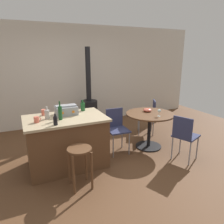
{
  "coord_description": "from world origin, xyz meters",
  "views": [
    {
      "loc": [
        -1.33,
        -3.37,
        1.94
      ],
      "look_at": [
        0.33,
        0.24,
        0.83
      ],
      "focal_mm": 33.54,
      "sensor_mm": 36.0,
      "label": 1
    }
  ],
  "objects": [
    {
      "name": "wood_stove",
      "position": [
        0.38,
        1.82,
        0.52
      ],
      "size": [
        0.44,
        0.45,
        2.11
      ],
      "color": "black",
      "rests_on": "ground_plane"
    },
    {
      "name": "cup_1",
      "position": [
        -0.95,
        0.33,
        0.95
      ],
      "size": [
        0.11,
        0.07,
        0.1
      ],
      "color": "#DB6651",
      "rests_on": "kitchen_island"
    },
    {
      "name": "back_wall",
      "position": [
        0.0,
        2.42,
        1.35
      ],
      "size": [
        8.0,
        0.1,
        2.7
      ],
      "primitive_type": "cube",
      "color": "beige",
      "rests_on": "ground_plane"
    },
    {
      "name": "folding_chair_far",
      "position": [
        1.36,
        -0.69,
        0.52
      ],
      "size": [
        0.52,
        0.52,
        0.87
      ],
      "color": "navy",
      "rests_on": "ground_plane"
    },
    {
      "name": "bottle_3",
      "position": [
        -0.85,
        -0.28,
        0.97
      ],
      "size": [
        0.06,
        0.06,
        0.18
      ],
      "color": "black",
      "rests_on": "kitchen_island"
    },
    {
      "name": "kitchen_island",
      "position": [
        -0.64,
        0.05,
        0.45
      ],
      "size": [
        1.36,
        0.89,
        0.9
      ],
      "color": "brown",
      "rests_on": "ground_plane"
    },
    {
      "name": "bottle_0",
      "position": [
        -0.73,
        -0.05,
        1.02
      ],
      "size": [
        0.06,
        0.06,
        0.31
      ],
      "color": "#194C23",
      "rests_on": "kitchen_island"
    },
    {
      "name": "bottle_2",
      "position": [
        -0.92,
        0.09,
        0.98
      ],
      "size": [
        0.08,
        0.08,
        0.21
      ],
      "color": "#B7B2AD",
      "rests_on": "kitchen_island"
    },
    {
      "name": "folding_chair_near",
      "position": [
        0.4,
        0.18,
        0.52
      ],
      "size": [
        0.42,
        0.42,
        0.88
      ],
      "color": "navy",
      "rests_on": "ground_plane"
    },
    {
      "name": "cup_0",
      "position": [
        -1.1,
        -0.04,
        0.94
      ],
      "size": [
        0.11,
        0.08,
        0.09
      ],
      "color": "#DB6651",
      "rests_on": "kitchen_island"
    },
    {
      "name": "serving_bowl",
      "position": [
        1.14,
        0.21,
        0.78
      ],
      "size": [
        0.18,
        0.18,
        0.07
      ],
      "primitive_type": "ellipsoid",
      "color": "#DB6651",
      "rests_on": "dining_table"
    },
    {
      "name": "dining_table",
      "position": [
        1.12,
        0.08,
        0.57
      ],
      "size": [
        0.99,
        0.99,
        0.75
      ],
      "color": "black",
      "rests_on": "ground_plane"
    },
    {
      "name": "ground_plane",
      "position": [
        0.0,
        0.0,
        0.0
      ],
      "size": [
        8.8,
        8.8,
        0.0
      ],
      "primitive_type": "plane",
      "color": "brown"
    },
    {
      "name": "wine_glass",
      "position": [
        1.15,
        -0.17,
        0.86
      ],
      "size": [
        0.07,
        0.07,
        0.14
      ],
      "color": "silver",
      "rests_on": "dining_table"
    },
    {
      "name": "wooden_stool",
      "position": [
        -0.61,
        -0.67,
        0.47
      ],
      "size": [
        0.36,
        0.36,
        0.63
      ],
      "color": "brown",
      "rests_on": "ground_plane"
    },
    {
      "name": "toolbox",
      "position": [
        -0.58,
        0.21,
        0.98
      ],
      "size": [
        0.38,
        0.27,
        0.17
      ],
      "color": "gray",
      "rests_on": "kitchen_island"
    },
    {
      "name": "bottle_1",
      "position": [
        -0.23,
        0.34,
        0.98
      ],
      "size": [
        0.08,
        0.08,
        0.21
      ],
      "color": "#194C23",
      "rests_on": "kitchen_island"
    },
    {
      "name": "folding_chair_left",
      "position": [
        1.57,
        0.75,
        0.5
      ],
      "size": [
        0.54,
        0.54,
        0.85
      ],
      "color": "navy",
      "rests_on": "ground_plane"
    }
  ]
}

